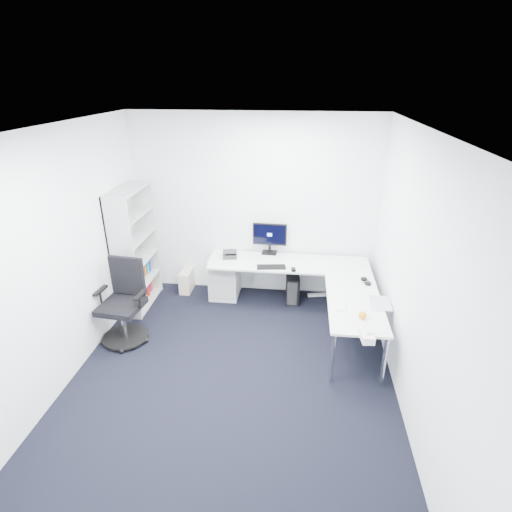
# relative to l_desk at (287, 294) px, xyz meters

# --- Properties ---
(ground) EXTENTS (4.20, 4.20, 0.00)m
(ground) POSITION_rel_l_desk_xyz_m (-0.55, -1.40, -0.33)
(ground) COLOR black
(ceiling) EXTENTS (4.20, 4.20, 0.00)m
(ceiling) POSITION_rel_l_desk_xyz_m (-0.55, -1.40, 2.37)
(ceiling) COLOR white
(wall_back) EXTENTS (3.60, 0.02, 2.70)m
(wall_back) POSITION_rel_l_desk_xyz_m (-0.55, 0.70, 1.02)
(wall_back) COLOR white
(wall_back) RESTS_ON ground
(wall_front) EXTENTS (3.60, 0.02, 2.70)m
(wall_front) POSITION_rel_l_desk_xyz_m (-0.55, -3.50, 1.02)
(wall_front) COLOR white
(wall_front) RESTS_ON ground
(wall_left) EXTENTS (0.02, 4.20, 2.70)m
(wall_left) POSITION_rel_l_desk_xyz_m (-2.35, -1.40, 1.02)
(wall_left) COLOR white
(wall_left) RESTS_ON ground
(wall_right) EXTENTS (0.02, 4.20, 2.70)m
(wall_right) POSITION_rel_l_desk_xyz_m (1.25, -1.40, 1.02)
(wall_right) COLOR white
(wall_right) RESTS_ON ground
(l_desk) EXTENTS (2.29, 1.28, 0.67)m
(l_desk) POSITION_rel_l_desk_xyz_m (0.00, 0.00, 0.00)
(l_desk) COLOR silver
(l_desk) RESTS_ON ground
(drawer_pedestal) EXTENTS (0.42, 0.52, 0.65)m
(drawer_pedestal) POSITION_rel_l_desk_xyz_m (-0.97, 0.46, -0.01)
(drawer_pedestal) COLOR silver
(drawer_pedestal) RESTS_ON ground
(bookshelf) EXTENTS (0.34, 0.88, 1.76)m
(bookshelf) POSITION_rel_l_desk_xyz_m (-2.17, 0.05, 0.55)
(bookshelf) COLOR #B0B2B2
(bookshelf) RESTS_ON ground
(task_chair) EXTENTS (0.66, 0.66, 1.07)m
(task_chair) POSITION_rel_l_desk_xyz_m (-2.03, -0.86, 0.20)
(task_chair) COLOR black
(task_chair) RESTS_ON ground
(black_pc_tower) EXTENTS (0.22, 0.44, 0.41)m
(black_pc_tower) POSITION_rel_l_desk_xyz_m (0.06, 0.43, -0.13)
(black_pc_tower) COLOR black
(black_pc_tower) RESTS_ON ground
(beige_pc_tower) EXTENTS (0.16, 0.36, 0.34)m
(beige_pc_tower) POSITION_rel_l_desk_xyz_m (-1.61, 0.52, -0.16)
(beige_pc_tower) COLOR beige
(beige_pc_tower) RESTS_ON ground
(power_strip) EXTENTS (0.34, 0.12, 0.04)m
(power_strip) POSITION_rel_l_desk_xyz_m (0.47, 0.57, -0.32)
(power_strip) COLOR white
(power_strip) RESTS_ON ground
(monitor) EXTENTS (0.51, 0.18, 0.49)m
(monitor) POSITION_rel_l_desk_xyz_m (-0.31, 0.61, 0.58)
(monitor) COLOR black
(monitor) RESTS_ON l_desk
(black_keyboard) EXTENTS (0.42, 0.20, 0.02)m
(black_keyboard) POSITION_rel_l_desk_xyz_m (-0.24, 0.12, 0.34)
(black_keyboard) COLOR black
(black_keyboard) RESTS_ON l_desk
(mouse) EXTENTS (0.07, 0.10, 0.03)m
(mouse) POSITION_rel_l_desk_xyz_m (0.07, 0.06, 0.35)
(mouse) COLOR black
(mouse) RESTS_ON l_desk
(desk_phone) EXTENTS (0.24, 0.24, 0.14)m
(desk_phone) POSITION_rel_l_desk_xyz_m (-0.88, 0.41, 0.41)
(desk_phone) COLOR #272729
(desk_phone) RESTS_ON l_desk
(laptop) EXTENTS (0.36, 0.35, 0.24)m
(laptop) POSITION_rel_l_desk_xyz_m (1.12, -0.71, 0.46)
(laptop) COLOR silver
(laptop) RESTS_ON l_desk
(white_keyboard) EXTENTS (0.16, 0.44, 0.01)m
(white_keyboard) POSITION_rel_l_desk_xyz_m (0.66, -0.71, 0.34)
(white_keyboard) COLOR white
(white_keyboard) RESTS_ON l_desk
(headphones) EXTENTS (0.17, 0.22, 0.05)m
(headphones) POSITION_rel_l_desk_xyz_m (1.02, -0.17, 0.36)
(headphones) COLOR black
(headphones) RESTS_ON l_desk
(orange_fruit) EXTENTS (0.09, 0.09, 0.09)m
(orange_fruit) POSITION_rel_l_desk_xyz_m (0.87, -1.04, 0.38)
(orange_fruit) COLOR orange
(orange_fruit) RESTS_ON l_desk
(tissue_box) EXTENTS (0.14, 0.24, 0.08)m
(tissue_box) POSITION_rel_l_desk_xyz_m (0.86, -1.42, 0.37)
(tissue_box) COLOR white
(tissue_box) RESTS_ON l_desk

